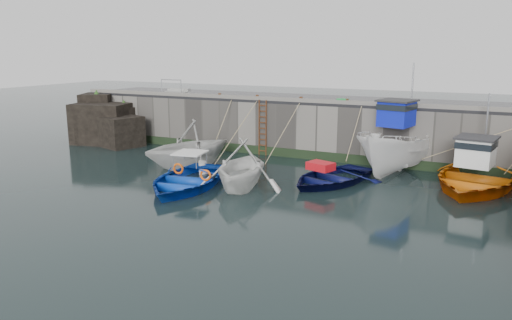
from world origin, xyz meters
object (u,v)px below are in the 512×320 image
at_px(ladder, 263,128).
at_px(boat_far_white, 399,149).
at_px(boat_near_blacktrim, 241,187).
at_px(bollard_b, 257,97).
at_px(bollard_c, 301,99).
at_px(bollard_d, 347,101).
at_px(boat_far_orange, 476,177).
at_px(bollard_e, 409,104).
at_px(boat_near_navy, 331,183).
at_px(bollard_a, 220,95).
at_px(boat_near_white, 189,166).
at_px(fish_crate, 343,101).
at_px(boat_near_blue, 186,187).

bearing_deg(ladder, boat_far_white, -4.10).
bearing_deg(ladder, boat_near_blacktrim, -72.69).
relative_size(bollard_b, bollard_c, 1.00).
bearing_deg(bollard_c, bollard_d, 0.00).
height_order(boat_far_orange, bollard_e, boat_far_orange).
height_order(boat_near_navy, bollard_a, bollard_a).
bearing_deg(boat_far_orange, bollard_c, 174.54).
bearing_deg(boat_far_white, bollard_e, 90.77).
xyz_separation_m(boat_near_white, bollard_e, (10.33, 4.50, 3.30)).
distance_m(ladder, boat_near_white, 5.03).
distance_m(boat_near_white, bollard_c, 7.19).
bearing_deg(bollard_a, bollard_d, 0.00).
xyz_separation_m(boat_far_orange, bollard_e, (-3.49, 2.43, 2.84)).
bearing_deg(fish_crate, boat_near_white, -138.63).
relative_size(boat_far_white, bollard_d, 26.50).
height_order(boat_near_blacktrim, fish_crate, fish_crate).
relative_size(boat_near_blue, boat_far_white, 0.77).
height_order(fish_crate, bollard_b, bollard_b).
distance_m(bollard_a, bollard_c, 5.20).
bearing_deg(boat_far_white, bollard_b, -173.62).
relative_size(fish_crate, bollard_c, 1.97).
relative_size(boat_near_navy, boat_far_white, 0.68).
xyz_separation_m(boat_far_orange, bollard_a, (-14.49, 2.43, 2.84)).
distance_m(boat_near_blacktrim, bollard_a, 9.22).
height_order(boat_near_blacktrim, bollard_a, bollard_a).
relative_size(boat_near_blue, fish_crate, 10.37).
distance_m(ladder, bollard_a, 3.47).
xyz_separation_m(boat_near_blacktrim, fish_crate, (2.47, 7.08, 3.29)).
distance_m(bollard_d, bollard_e, 3.20).
height_order(boat_near_navy, bollard_b, bollard_b).
xyz_separation_m(boat_near_white, boat_near_blacktrim, (4.40, -2.46, 0.00)).
height_order(boat_near_blacktrim, boat_near_navy, boat_near_blacktrim).
bearing_deg(bollard_c, bollard_e, 0.00).
distance_m(bollard_b, bollard_c, 2.70).
height_order(bollard_a, bollard_e, same).
height_order(bollard_a, bollard_b, same).
relative_size(fish_crate, bollard_b, 1.97).
distance_m(boat_near_navy, bollard_a, 10.14).
distance_m(boat_near_navy, bollard_c, 6.48).
height_order(fish_crate, bollard_c, bollard_c).
height_order(boat_near_blacktrim, bollard_d, bollard_d).
bearing_deg(bollard_a, fish_crate, 0.86).
xyz_separation_m(bollard_a, bollard_d, (7.80, 0.00, 0.00)).
bearing_deg(bollard_e, ladder, -177.60).
xyz_separation_m(boat_near_blue, bollard_e, (8.13, 8.07, 3.30)).
distance_m(boat_near_blue, boat_far_white, 10.76).
xyz_separation_m(fish_crate, bollard_c, (-2.34, -0.11, 0.01)).
distance_m(boat_near_white, boat_near_blue, 4.19).
relative_size(ladder, fish_crate, 5.81).
relative_size(ladder, boat_near_blue, 0.56).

